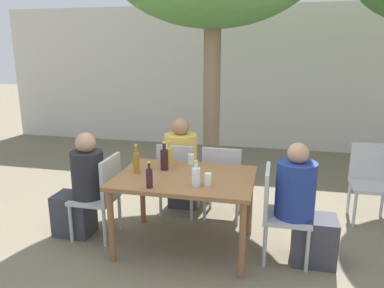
% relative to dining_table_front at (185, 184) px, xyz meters
% --- Properties ---
extents(ground_plane, '(30.00, 30.00, 0.00)m').
position_rel_dining_table_front_xyz_m(ground_plane, '(0.00, 0.00, -0.68)').
color(ground_plane, '#706651').
extents(cafe_building_wall, '(10.00, 0.08, 2.80)m').
position_rel_dining_table_front_xyz_m(cafe_building_wall, '(0.00, 4.18, 0.72)').
color(cafe_building_wall, beige).
rests_on(cafe_building_wall, ground_plane).
extents(dining_table_front, '(1.35, 0.96, 0.77)m').
position_rel_dining_table_front_xyz_m(dining_table_front, '(0.00, 0.00, 0.00)').
color(dining_table_front, brown).
rests_on(dining_table_front, ground_plane).
extents(patio_chair_0, '(0.44, 0.44, 0.91)m').
position_rel_dining_table_front_xyz_m(patio_chair_0, '(-0.91, 0.00, -0.17)').
color(patio_chair_0, '#B2B2B7').
rests_on(patio_chair_0, ground_plane).
extents(patio_chair_1, '(0.44, 0.44, 0.91)m').
position_rel_dining_table_front_xyz_m(patio_chair_1, '(0.91, 0.00, -0.17)').
color(patio_chair_1, '#B2B2B7').
rests_on(patio_chair_1, ground_plane).
extents(patio_chair_2, '(0.44, 0.44, 0.91)m').
position_rel_dining_table_front_xyz_m(patio_chair_2, '(-0.27, 0.71, -0.17)').
color(patio_chair_2, '#B2B2B7').
rests_on(patio_chair_2, ground_plane).
extents(patio_chair_3, '(0.44, 0.44, 0.91)m').
position_rel_dining_table_front_xyz_m(patio_chair_3, '(0.27, 0.71, -0.17)').
color(patio_chair_3, '#B2B2B7').
rests_on(patio_chair_3, ground_plane).
extents(patio_chair_4, '(0.44, 0.44, 0.91)m').
position_rel_dining_table_front_xyz_m(patio_chair_4, '(1.96, 1.12, -0.17)').
color(patio_chair_4, '#B2B2B7').
rests_on(patio_chair_4, ground_plane).
extents(person_seated_0, '(0.57, 0.34, 1.15)m').
position_rel_dining_table_front_xyz_m(person_seated_0, '(-1.15, -0.00, -0.17)').
color(person_seated_0, '#383842').
rests_on(person_seated_0, ground_plane).
extents(person_seated_1, '(0.58, 0.37, 1.16)m').
position_rel_dining_table_front_xyz_m(person_seated_1, '(1.14, -0.00, -0.16)').
color(person_seated_1, '#383842').
rests_on(person_seated_1, ground_plane).
extents(person_seated_2, '(0.40, 0.60, 1.18)m').
position_rel_dining_table_front_xyz_m(person_seated_2, '(-0.27, 0.94, -0.15)').
color(person_seated_2, '#383842').
rests_on(person_seated_2, ground_plane).
extents(water_bottle_0, '(0.08, 0.08, 0.24)m').
position_rel_dining_table_front_xyz_m(water_bottle_0, '(0.16, -0.24, 0.18)').
color(water_bottle_0, silver).
rests_on(water_bottle_0, dining_table_front).
extents(amber_bottle_1, '(0.06, 0.06, 0.30)m').
position_rel_dining_table_front_xyz_m(amber_bottle_1, '(-0.50, -0.02, 0.20)').
color(amber_bottle_1, '#9E661E').
rests_on(amber_bottle_1, dining_table_front).
extents(wine_bottle_2, '(0.06, 0.06, 0.24)m').
position_rel_dining_table_front_xyz_m(wine_bottle_2, '(-0.24, -0.38, 0.18)').
color(wine_bottle_2, '#331923').
rests_on(wine_bottle_2, dining_table_front).
extents(wine_bottle_3, '(0.08, 0.08, 0.30)m').
position_rel_dining_table_front_xyz_m(wine_bottle_3, '(-0.26, 0.14, 0.20)').
color(wine_bottle_3, '#331923').
rests_on(wine_bottle_3, dining_table_front).
extents(oil_cruet_4, '(0.07, 0.07, 0.27)m').
position_rel_dining_table_front_xyz_m(oil_cruet_4, '(-0.25, 0.32, 0.19)').
color(oil_cruet_4, gold).
rests_on(oil_cruet_4, dining_table_front).
extents(drinking_glass_0, '(0.07, 0.07, 0.12)m').
position_rel_dining_table_front_xyz_m(drinking_glass_0, '(0.27, -0.21, 0.14)').
color(drinking_glass_0, silver).
rests_on(drinking_glass_0, dining_table_front).
extents(drinking_glass_1, '(0.07, 0.07, 0.11)m').
position_rel_dining_table_front_xyz_m(drinking_glass_1, '(-0.03, 0.40, 0.14)').
color(drinking_glass_1, silver).
rests_on(drinking_glass_1, dining_table_front).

